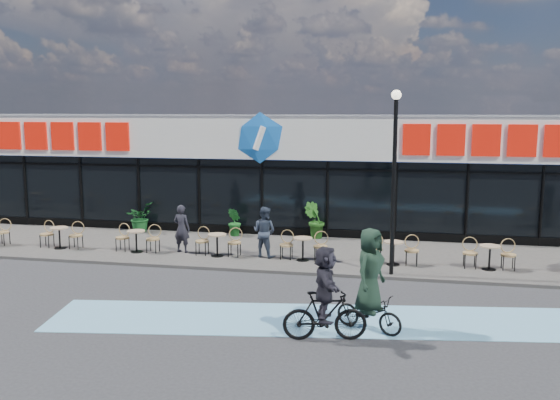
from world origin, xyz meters
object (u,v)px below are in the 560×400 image
patron_left (182,229)px  potted_plant_right (314,220)px  potted_plant_left (140,217)px  lamp_post (394,167)px  cyclist_a (325,298)px  potted_plant_mid (235,222)px  patron_right (264,232)px

patron_left → potted_plant_right: bearing=-133.6°
potted_plant_right → patron_left: 5.08m
potted_plant_left → patron_left: (2.82, -2.88, 0.23)m
lamp_post → potted_plant_left: size_ratio=4.62×
cyclist_a → potted_plant_right: bearing=99.1°
lamp_post → cyclist_a: size_ratio=2.58×
potted_plant_left → potted_plant_right: size_ratio=0.85×
cyclist_a → potted_plant_left: bearing=132.0°
potted_plant_mid → cyclist_a: cyclist_a is taller
patron_left → cyclist_a: bearing=140.5°
potted_plant_mid → patron_left: (-1.07, -2.79, 0.27)m
potted_plant_left → patron_right: (5.66, -2.95, 0.25)m
potted_plant_right → patron_right: size_ratio=0.81×
cyclist_a → patron_right: bearing=113.3°
potted_plant_left → potted_plant_mid: 3.89m
potted_plant_right → potted_plant_mid: bearing=-175.3°
lamp_post → patron_left: (-6.93, 1.36, -2.33)m
potted_plant_left → patron_right: 6.39m
potted_plant_right → patron_right: (-1.22, -3.10, 0.16)m
patron_left → cyclist_a: (5.58, -6.44, 0.01)m
patron_right → cyclist_a: size_ratio=0.81×
patron_right → cyclist_a: bearing=131.5°
patron_left → lamp_post: bearing=178.5°
potted_plant_left → patron_right: bearing=-27.5°
potted_plant_right → cyclist_a: 9.60m
potted_plant_mid → potted_plant_left: bearing=178.7°
patron_right → patron_left: bearing=17.0°
potted_plant_left → potted_plant_mid: (3.89, -0.09, -0.03)m
lamp_post → patron_right: lamp_post is taller
patron_left → patron_right: 2.84m
potted_plant_left → cyclist_a: size_ratio=0.56×
potted_plant_mid → cyclist_a: 10.28m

